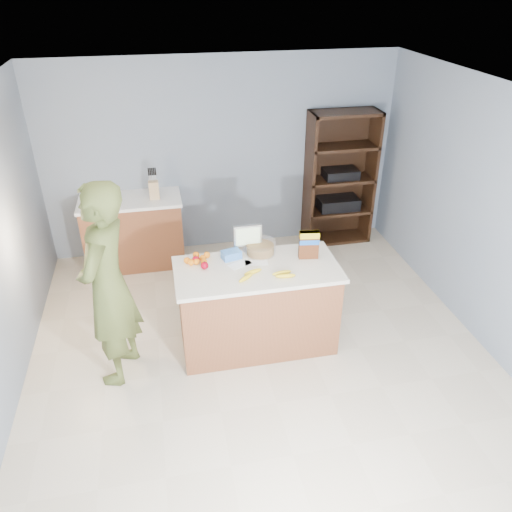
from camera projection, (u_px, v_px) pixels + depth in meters
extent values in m
cube|color=beige|center=(263.00, 361.00, 4.90)|extent=(4.50, 5.00, 0.02)
cube|color=gray|center=(222.00, 157.00, 6.39)|extent=(4.50, 0.02, 2.50)
cube|color=gray|center=(499.00, 227.00, 4.66)|extent=(0.02, 5.00, 2.50)
cube|color=white|center=(266.00, 102.00, 3.64)|extent=(4.50, 5.00, 0.02)
cube|color=brown|center=(257.00, 308.00, 4.94)|extent=(1.50, 0.70, 0.86)
cube|color=silver|center=(257.00, 270.00, 4.71)|extent=(1.56, 0.76, 0.04)
cube|color=black|center=(257.00, 338.00, 5.13)|extent=(1.46, 0.66, 0.10)
cube|color=brown|center=(134.00, 233.00, 6.33)|extent=(1.20, 0.60, 0.86)
cube|color=white|center=(130.00, 200.00, 6.11)|extent=(1.24, 0.62, 0.04)
cube|color=black|center=(335.00, 174.00, 6.82)|extent=(0.90, 0.04, 1.80)
cube|color=black|center=(309.00, 182.00, 6.59)|extent=(0.04, 0.40, 1.80)
cube|color=black|center=(370.00, 177.00, 6.74)|extent=(0.04, 0.40, 1.80)
cube|color=black|center=(335.00, 237.00, 7.11)|extent=(0.90, 0.40, 0.04)
cube|color=black|center=(337.00, 210.00, 6.89)|extent=(0.90, 0.40, 0.04)
cube|color=black|center=(340.00, 179.00, 6.67)|extent=(0.90, 0.40, 0.04)
cube|color=black|center=(343.00, 146.00, 6.44)|extent=(0.90, 0.40, 0.04)
cube|color=black|center=(346.00, 113.00, 6.22)|extent=(0.90, 0.40, 0.04)
cube|color=black|center=(338.00, 203.00, 6.84)|extent=(0.55, 0.32, 0.16)
cube|color=black|center=(340.00, 173.00, 6.62)|extent=(0.45, 0.30, 0.12)
imported|color=#4E5828|center=(108.00, 286.00, 4.31)|extent=(0.66, 0.81, 1.93)
cube|color=tan|center=(154.00, 190.00, 6.06)|extent=(0.12, 0.10, 0.22)
cylinder|color=black|center=(149.00, 178.00, 5.97)|extent=(0.02, 0.02, 0.09)
cylinder|color=black|center=(151.00, 178.00, 5.98)|extent=(0.02, 0.02, 0.09)
cylinder|color=black|center=(153.00, 178.00, 5.98)|extent=(0.02, 0.02, 0.09)
cylinder|color=black|center=(154.00, 178.00, 5.98)|extent=(0.02, 0.02, 0.09)
cylinder|color=black|center=(156.00, 178.00, 5.99)|extent=(0.02, 0.02, 0.09)
cube|color=white|center=(240.00, 264.00, 4.75)|extent=(0.25, 0.19, 0.00)
cube|color=white|center=(256.00, 263.00, 4.78)|extent=(0.23, 0.13, 0.00)
ellipsoid|color=yellow|center=(253.00, 272.00, 4.60)|extent=(0.19, 0.10, 0.04)
ellipsoid|color=yellow|center=(246.00, 278.00, 4.51)|extent=(0.17, 0.15, 0.04)
ellipsoid|color=yellow|center=(282.00, 273.00, 4.58)|extent=(0.19, 0.06, 0.04)
ellipsoid|color=yellow|center=(285.00, 276.00, 4.54)|extent=(0.19, 0.06, 0.04)
sphere|color=maroon|center=(196.00, 260.00, 4.75)|extent=(0.07, 0.07, 0.07)
sphere|color=maroon|center=(205.00, 266.00, 4.66)|extent=(0.07, 0.07, 0.07)
sphere|color=orange|center=(191.00, 262.00, 4.73)|extent=(0.06, 0.06, 0.06)
sphere|color=orange|center=(196.00, 255.00, 4.84)|extent=(0.06, 0.06, 0.06)
sphere|color=orange|center=(204.00, 262.00, 4.73)|extent=(0.06, 0.06, 0.06)
sphere|color=orange|center=(203.00, 258.00, 4.79)|extent=(0.06, 0.06, 0.06)
sphere|color=orange|center=(187.00, 260.00, 4.75)|extent=(0.06, 0.06, 0.06)
sphere|color=orange|center=(196.00, 261.00, 4.74)|extent=(0.06, 0.06, 0.06)
sphere|color=orange|center=(207.00, 255.00, 4.85)|extent=(0.06, 0.06, 0.06)
cube|color=blue|center=(231.00, 255.00, 4.83)|extent=(0.20, 0.16, 0.08)
cylinder|color=#267219|center=(260.00, 249.00, 4.92)|extent=(0.27, 0.27, 0.09)
cylinder|color=white|center=(260.00, 247.00, 4.91)|extent=(0.30, 0.30, 0.13)
cylinder|color=silver|center=(248.00, 250.00, 4.98)|extent=(0.12, 0.12, 0.01)
cylinder|color=silver|center=(248.00, 248.00, 4.96)|extent=(0.02, 0.02, 0.05)
cube|color=silver|center=(248.00, 236.00, 4.89)|extent=(0.28, 0.04, 0.22)
cube|color=yellow|center=(248.00, 236.00, 4.88)|extent=(0.24, 0.00, 0.18)
cube|color=#592B14|center=(309.00, 245.00, 4.79)|extent=(0.20, 0.09, 0.28)
cube|color=yellow|center=(309.00, 235.00, 4.74)|extent=(0.20, 0.10, 0.06)
cube|color=blue|center=(309.00, 241.00, 4.77)|extent=(0.20, 0.10, 0.05)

